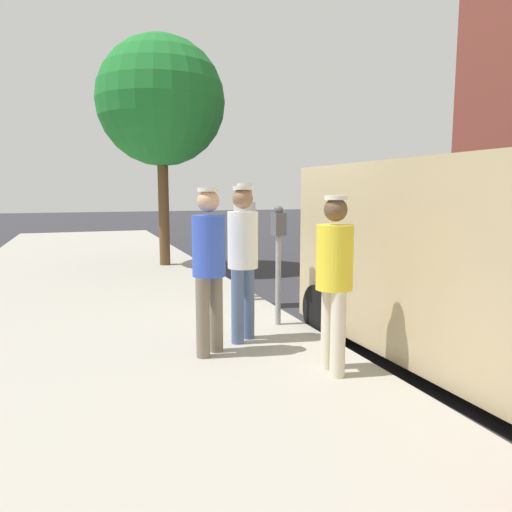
# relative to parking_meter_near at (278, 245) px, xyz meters

# --- Properties ---
(ground_plane) EXTENTS (80.00, 80.00, 0.00)m
(ground_plane) POSITION_rel_parking_meter_near_xyz_m (-1.35, 0.09, -1.18)
(ground_plane) COLOR #2D2D33
(sidewalk_slab) EXTENTS (5.00, 32.00, 0.15)m
(sidewalk_slab) POSITION_rel_parking_meter_near_xyz_m (2.15, 0.09, -1.11)
(sidewalk_slab) COLOR #9E998E
(sidewalk_slab) RESTS_ON ground
(parking_meter_near) EXTENTS (0.14, 0.18, 1.52)m
(parking_meter_near) POSITION_rel_parking_meter_near_xyz_m (0.00, 0.00, 0.00)
(parking_meter_near) COLOR gray
(parking_meter_near) RESTS_ON sidewalk_slab
(pedestrian_in_blue) EXTENTS (0.34, 0.34, 1.73)m
(pedestrian_in_blue) POSITION_rel_parking_meter_near_xyz_m (1.11, 0.80, -0.04)
(pedestrian_in_blue) COLOR #726656
(pedestrian_in_blue) RESTS_ON sidewalk_slab
(pedestrian_in_white) EXTENTS (0.34, 0.34, 1.75)m
(pedestrian_in_white) POSITION_rel_parking_meter_near_xyz_m (0.63, 0.48, -0.02)
(pedestrian_in_white) COLOR #4C608C
(pedestrian_in_white) RESTS_ON sidewalk_slab
(pedestrian_in_gray) EXTENTS (0.34, 0.36, 1.81)m
(pedestrian_in_gray) POSITION_rel_parking_meter_near_xyz_m (-0.09, -1.59, 0.02)
(pedestrian_in_gray) COLOR #726656
(pedestrian_in_gray) RESTS_ON sidewalk_slab
(pedestrian_in_yellow) EXTENTS (0.34, 0.36, 1.66)m
(pedestrian_in_yellow) POSITION_rel_parking_meter_near_xyz_m (0.15, 1.69, -0.08)
(pedestrian_in_yellow) COLOR beige
(pedestrian_in_yellow) RESTS_ON sidewalk_slab
(street_tree) EXTENTS (2.84, 2.84, 5.10)m
(street_tree) POSITION_rel_parking_meter_near_xyz_m (0.52, -5.58, 2.63)
(street_tree) COLOR brown
(street_tree) RESTS_ON sidewalk_slab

